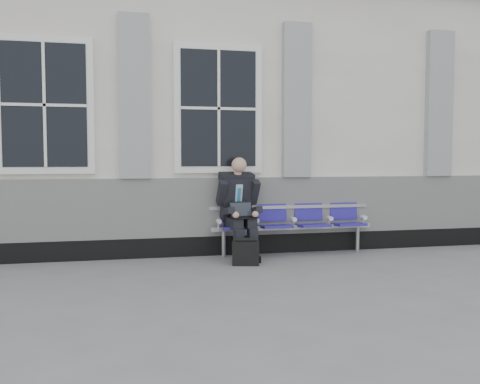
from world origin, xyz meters
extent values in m
plane|color=slate|center=(0.00, 0.00, 0.00)|extent=(70.00, 70.00, 0.00)
cube|color=silver|center=(0.00, 3.50, 2.10)|extent=(14.00, 4.00, 4.20)
cube|color=#939699|center=(0.00, 3.50, 4.32)|extent=(14.40, 4.40, 0.24)
cube|color=black|center=(0.00, 1.47, 0.15)|extent=(14.00, 0.10, 0.30)
cube|color=silver|center=(0.00, 1.46, 0.75)|extent=(14.00, 0.08, 0.90)
cube|color=#939699|center=(-0.90, 1.44, 2.40)|extent=(0.45, 0.14, 2.40)
cube|color=#939699|center=(1.60, 1.44, 2.40)|extent=(0.45, 0.14, 2.40)
cube|color=#939699|center=(4.10, 1.44, 2.40)|extent=(0.45, 0.14, 2.40)
cube|color=white|center=(-2.15, 1.46, 2.25)|extent=(1.35, 0.10, 1.95)
cube|color=black|center=(-2.15, 1.41, 2.25)|extent=(1.15, 0.02, 1.75)
cube|color=white|center=(0.35, 1.46, 2.25)|extent=(1.35, 0.10, 1.95)
cube|color=black|center=(0.35, 1.41, 2.25)|extent=(1.15, 0.02, 1.75)
cube|color=#9EA0A3|center=(1.50, 1.30, 0.42)|extent=(2.60, 0.07, 0.07)
cube|color=#9EA0A3|center=(1.50, 1.42, 0.73)|extent=(2.60, 0.05, 0.05)
cylinder|color=#9EA0A3|center=(0.40, 1.30, 0.20)|extent=(0.06, 0.06, 0.39)
cylinder|color=#9EA0A3|center=(2.60, 1.30, 0.20)|extent=(0.06, 0.06, 0.39)
cube|color=navy|center=(0.60, 1.22, 0.45)|extent=(0.46, 0.42, 0.07)
cube|color=navy|center=(0.60, 1.43, 0.71)|extent=(0.46, 0.10, 0.40)
cube|color=navy|center=(1.20, 1.22, 0.45)|extent=(0.46, 0.42, 0.07)
cube|color=navy|center=(1.20, 1.43, 0.71)|extent=(0.46, 0.10, 0.40)
cube|color=navy|center=(1.80, 1.22, 0.45)|extent=(0.46, 0.42, 0.07)
cube|color=navy|center=(1.80, 1.43, 0.71)|extent=(0.46, 0.10, 0.40)
cube|color=navy|center=(2.40, 1.22, 0.45)|extent=(0.46, 0.42, 0.07)
cube|color=navy|center=(2.40, 1.43, 0.71)|extent=(0.46, 0.10, 0.40)
cylinder|color=white|center=(0.32, 1.25, 0.55)|extent=(0.07, 0.12, 0.07)
cylinder|color=white|center=(0.90, 1.25, 0.55)|extent=(0.07, 0.12, 0.07)
cylinder|color=white|center=(1.50, 1.25, 0.55)|extent=(0.07, 0.12, 0.07)
cylinder|color=white|center=(2.10, 1.25, 0.55)|extent=(0.07, 0.12, 0.07)
cylinder|color=white|center=(2.68, 1.25, 0.55)|extent=(0.07, 0.12, 0.07)
cube|color=black|center=(0.54, 0.80, 0.05)|extent=(0.15, 0.29, 0.10)
cube|color=black|center=(0.76, 0.82, 0.05)|extent=(0.15, 0.29, 0.10)
cube|color=black|center=(0.54, 0.86, 0.25)|extent=(0.14, 0.15, 0.47)
cube|color=black|center=(0.75, 0.89, 0.25)|extent=(0.14, 0.15, 0.47)
cube|color=black|center=(0.51, 1.10, 0.54)|extent=(0.20, 0.49, 0.15)
cube|color=black|center=(0.73, 1.12, 0.54)|extent=(0.20, 0.49, 0.15)
cube|color=black|center=(0.60, 1.32, 0.90)|extent=(0.48, 0.41, 0.68)
cube|color=#A3C0D7|center=(0.61, 1.19, 0.92)|extent=(0.12, 0.11, 0.38)
cube|color=teal|center=(0.61, 1.18, 0.90)|extent=(0.06, 0.09, 0.32)
cube|color=black|center=(0.60, 1.29, 1.22)|extent=(0.54, 0.30, 0.15)
cylinder|color=tan|center=(0.61, 1.24, 1.29)|extent=(0.12, 0.12, 0.11)
sphere|color=tan|center=(0.61, 1.17, 1.40)|extent=(0.22, 0.22, 0.22)
cube|color=black|center=(0.35, 1.19, 0.98)|extent=(0.14, 0.31, 0.40)
cube|color=black|center=(0.86, 1.24, 0.98)|extent=(0.14, 0.31, 0.40)
cube|color=black|center=(0.42, 1.00, 0.73)|extent=(0.13, 0.34, 0.15)
cube|color=black|center=(0.84, 1.05, 0.73)|extent=(0.13, 0.34, 0.15)
sphere|color=tan|center=(0.50, 0.86, 0.68)|extent=(0.10, 0.10, 0.10)
sphere|color=tan|center=(0.79, 0.89, 0.68)|extent=(0.10, 0.10, 0.10)
cube|color=black|center=(0.64, 0.96, 0.63)|extent=(0.38, 0.28, 0.02)
cube|color=black|center=(0.62, 1.08, 0.74)|extent=(0.36, 0.13, 0.23)
cube|color=black|center=(0.62, 1.07, 0.74)|extent=(0.33, 0.11, 0.19)
cube|color=black|center=(0.58, 0.61, 0.17)|extent=(0.40, 0.25, 0.34)
cylinder|color=black|center=(0.58, 0.61, 0.36)|extent=(0.30, 0.13, 0.06)
camera|label=1|loc=(-1.13, -6.61, 1.52)|focal=40.00mm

